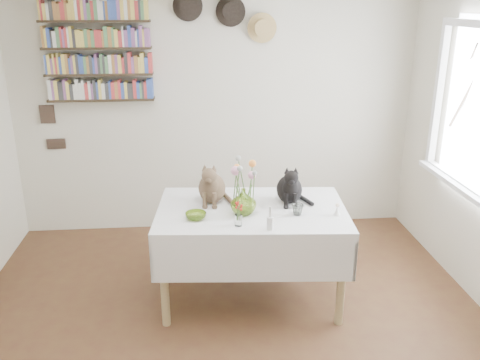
{
  "coord_description": "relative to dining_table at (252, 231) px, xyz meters",
  "views": [
    {
      "loc": [
        -0.21,
        -2.8,
        2.3
      ],
      "look_at": [
        0.1,
        0.7,
        1.05
      ],
      "focal_mm": 38.0,
      "sensor_mm": 36.0,
      "label": 1
    }
  ],
  "objects": [
    {
      "name": "bookshelf_unit",
      "position": [
        -1.3,
        1.36,
        1.26
      ],
      "size": [
        1.0,
        0.16,
        0.91
      ],
      "color": "#2D2214",
      "rests_on": "room"
    },
    {
      "name": "green_bowl",
      "position": [
        -0.43,
        -0.16,
        0.22
      ],
      "size": [
        0.16,
        0.16,
        0.05
      ],
      "primitive_type": "imported",
      "rotation": [
        0.0,
        0.0,
        -0.01
      ],
      "color": "#B2D44D",
      "rests_on": "dining_table"
    },
    {
      "name": "porcelain_figurine",
      "position": [
        0.62,
        -0.19,
        0.23
      ],
      "size": [
        0.05,
        0.05,
        0.1
      ],
      "color": "white",
      "rests_on": "dining_table"
    },
    {
      "name": "flower_bouquet",
      "position": [
        -0.07,
        -0.09,
        0.53
      ],
      "size": [
        0.17,
        0.13,
        0.39
      ],
      "color": "#4C7233",
      "rests_on": "flower_vase"
    },
    {
      "name": "tabby_cat",
      "position": [
        -0.3,
        0.17,
        0.37
      ],
      "size": [
        0.28,
        0.34,
        0.35
      ],
      "primitive_type": null,
      "rotation": [
        0.0,
        0.0,
        -0.18
      ],
      "color": "brown",
      "rests_on": "dining_table"
    },
    {
      "name": "wall_art_plaques",
      "position": [
        -1.83,
        1.43,
        0.54
      ],
      "size": [
        0.21,
        0.02,
        0.44
      ],
      "color": "#38281E",
      "rests_on": "room"
    },
    {
      "name": "room",
      "position": [
        -0.2,
        -0.8,
        0.66
      ],
      "size": [
        4.08,
        4.58,
        2.58
      ],
      "color": "brown",
      "rests_on": "ground"
    },
    {
      "name": "black_cat",
      "position": [
        0.31,
        0.11,
        0.36
      ],
      "size": [
        0.25,
        0.3,
        0.33
      ],
      "primitive_type": null,
      "rotation": [
        0.0,
        0.0,
        -0.09
      ],
      "color": "black",
      "rests_on": "dining_table"
    },
    {
      "name": "dining_table",
      "position": [
        0.0,
        0.0,
        0.0
      ],
      "size": [
        1.52,
        1.04,
        0.78
      ],
      "color": "white",
      "rests_on": "room"
    },
    {
      "name": "drinking_glass",
      "position": [
        0.33,
        -0.16,
        0.23
      ],
      "size": [
        0.11,
        0.11,
        0.08
      ],
      "primitive_type": "imported",
      "rotation": [
        0.0,
        0.0,
        0.21
      ],
      "color": "white",
      "rests_on": "dining_table"
    },
    {
      "name": "flower_vase",
      "position": [
        -0.07,
        -0.1,
        0.29
      ],
      "size": [
        0.21,
        0.21,
        0.2
      ],
      "primitive_type": "imported",
      "rotation": [
        0.0,
        0.0,
        -0.09
      ],
      "color": "#B2D44D",
      "rests_on": "dining_table"
    },
    {
      "name": "wall_hats",
      "position": [
        -0.09,
        1.38,
        1.58
      ],
      "size": [
        0.98,
        0.09,
        0.48
      ],
      "color": "black",
      "rests_on": "room"
    },
    {
      "name": "berry_jar",
      "position": [
        -0.13,
        -0.31,
        0.29
      ],
      "size": [
        0.05,
        0.05,
        0.21
      ],
      "color": "white",
      "rests_on": "dining_table"
    },
    {
      "name": "candlestick",
      "position": [
        0.08,
        -0.39,
        0.25
      ],
      "size": [
        0.05,
        0.05,
        0.17
      ],
      "color": "white",
      "rests_on": "dining_table"
    }
  ]
}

